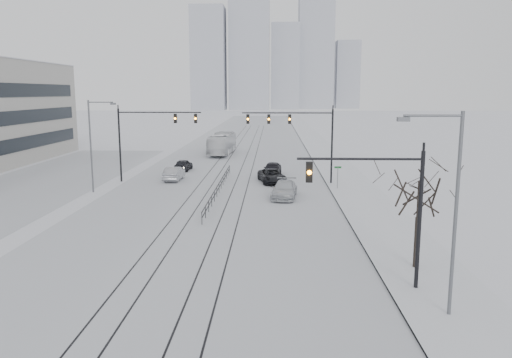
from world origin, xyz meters
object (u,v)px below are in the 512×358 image
object	(u,v)px
traffic_mast_near	(387,201)
sedan_nb_right	(284,190)
bare_tree	(419,191)
sedan_nb_far	(272,169)
sedan_sb_outer	(174,174)
sedan_nb_front	(272,176)
box_truck	(222,144)
sedan_sb_inner	(183,165)

from	to	relation	value
traffic_mast_near	sedan_nb_right	bearing A→B (deg)	101.50
bare_tree	sedan_nb_far	bearing A→B (deg)	104.24
sedan_sb_outer	bare_tree	bearing A→B (deg)	125.76
sedan_nb_right	sedan_nb_far	xyz separation A→B (m)	(-1.17, 12.77, 0.00)
sedan_sb_outer	sedan_nb_front	world-z (taller)	sedan_sb_outer
bare_tree	sedan_nb_right	distance (m)	20.42
box_truck	sedan_sb_inner	bearing A→B (deg)	82.87
sedan_nb_far	box_truck	world-z (taller)	box_truck
bare_tree	sedan_nb_front	distance (m)	28.16
sedan_sb_outer	sedan_nb_front	bearing A→B (deg)	175.41
sedan_nb_right	sedan_nb_far	bearing A→B (deg)	101.82
sedan_sb_outer	box_truck	size ratio (longest dim) A/B	0.39
box_truck	sedan_nb_right	bearing A→B (deg)	109.05
sedan_sb_outer	box_truck	distance (m)	24.09
bare_tree	sedan_sb_outer	bearing A→B (deg)	124.26
sedan_nb_front	sedan_nb_far	distance (m)	4.92
sedan_nb_front	sedan_nb_right	bearing A→B (deg)	-93.35
sedan_sb_inner	sedan_sb_outer	xyz separation A→B (m)	(0.19, -6.98, 0.05)
sedan_sb_outer	box_truck	xyz separation A→B (m)	(2.99, 23.89, 0.90)
sedan_nb_right	sedan_nb_far	world-z (taller)	sedan_nb_far
bare_tree	sedan_nb_far	distance (m)	32.86
bare_tree	box_truck	bearing A→B (deg)	107.18
sedan_nb_far	sedan_nb_front	bearing A→B (deg)	-80.74
traffic_mast_near	sedan_sb_outer	size ratio (longest dim) A/B	1.51
traffic_mast_near	box_truck	xyz separation A→B (m)	(-13.60, 54.79, -2.90)
sedan_nb_right	box_truck	xyz separation A→B (m)	(-9.15, 32.91, 0.89)
sedan_nb_right	bare_tree	bearing A→B (deg)	-63.44
bare_tree	sedan_sb_inner	xyz separation A→B (m)	(-19.19, 34.87, -3.77)
sedan_sb_inner	sedan_nb_front	size ratio (longest dim) A/B	0.79
sedan_sb_outer	sedan_nb_right	world-z (taller)	sedan_nb_right
sedan_nb_far	bare_tree	bearing A→B (deg)	-66.51
sedan_sb_inner	box_truck	world-z (taller)	box_truck
sedan_nb_right	traffic_mast_near	bearing A→B (deg)	-71.92
sedan_sb_inner	sedan_sb_outer	world-z (taller)	sedan_sb_outer
box_truck	sedan_sb_outer	bearing A→B (deg)	86.38
sedan_nb_right	sedan_sb_outer	bearing A→B (deg)	149.95
sedan_sb_inner	sedan_nb_far	xyz separation A→B (m)	(11.15, -3.23, 0.06)
bare_tree	traffic_mast_near	bearing A→B (deg)	-128.76
sedan_sb_inner	sedan_nb_far	size ratio (longest dim) A/B	0.92
sedan_nb_front	box_truck	distance (m)	26.32
sedan_sb_outer	sedan_nb_front	size ratio (longest dim) A/B	0.87
traffic_mast_near	sedan_nb_right	world-z (taller)	traffic_mast_near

